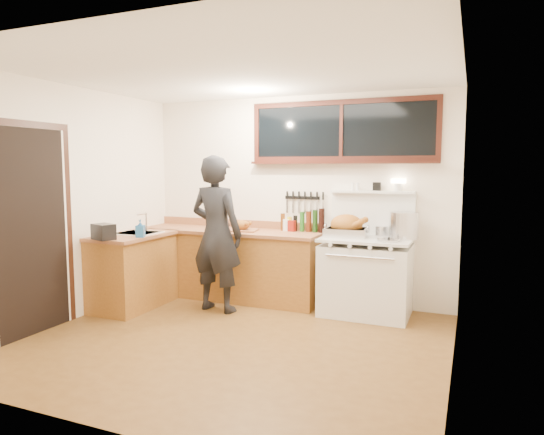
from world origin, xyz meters
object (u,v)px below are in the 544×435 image
at_px(cutting_board, 241,227).
at_px(roast_turkey, 347,228).
at_px(vintage_stove, 366,275).
at_px(man, 216,234).

xyz_separation_m(cutting_board, roast_turkey, (1.36, 0.04, 0.05)).
xyz_separation_m(vintage_stove, cutting_board, (-1.59, -0.03, 0.49)).
distance_m(vintage_stove, man, 1.81).
bearing_deg(cutting_board, vintage_stove, 1.08).
relative_size(vintage_stove, roast_turkey, 2.97).
xyz_separation_m(vintage_stove, roast_turkey, (-0.24, 0.01, 0.54)).
distance_m(vintage_stove, roast_turkey, 0.59).
relative_size(man, roast_turkey, 3.48).
distance_m(vintage_stove, cutting_board, 1.67).
distance_m(cutting_board, roast_turkey, 1.36).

